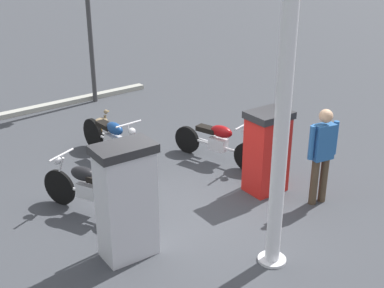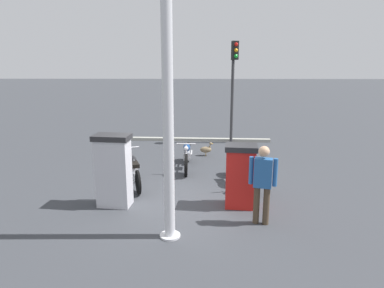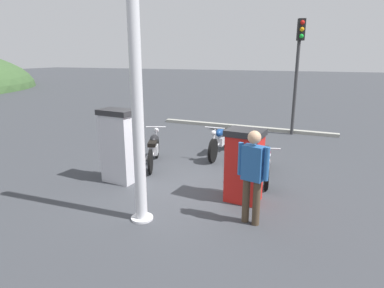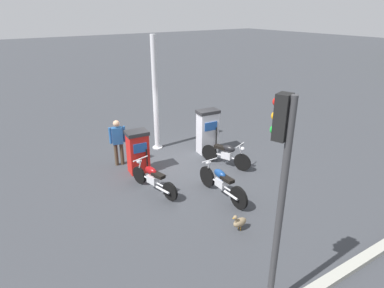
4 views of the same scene
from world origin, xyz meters
name	(u,v)px [view 1 (image 1 of 4)]	position (x,y,z in m)	size (l,w,h in m)	color
ground_plane	(187,208)	(0.00, 0.00, 0.00)	(120.00, 120.00, 0.00)	#383A3F
fuel_pump_near	(267,151)	(-0.42, -1.46, 0.75)	(0.67, 0.78, 1.48)	red
fuel_pump_far	(126,201)	(-0.42, 1.47, 0.87)	(0.63, 0.87, 1.71)	silver
motorcycle_near_pump	(218,141)	(1.01, -1.67, 0.43)	(2.00, 0.65, 0.92)	black
motorcycle_far_pump	(89,187)	(0.94, 1.29, 0.48)	(1.86, 0.83, 0.95)	black
motorcycle_extra	(113,139)	(2.42, -0.14, 0.46)	(2.16, 0.56, 0.97)	black
attendant_person	(322,151)	(-1.30, -1.80, 0.96)	(0.29, 0.57, 1.67)	#473828
wandering_duck	(101,122)	(3.95, -0.79, 0.24)	(0.22, 0.50, 0.50)	#847051
canopy_support_pole	(282,120)	(-1.88, 0.05, 2.11)	(0.40, 0.40, 4.37)	silver
road_edge_kerb	(24,111)	(6.31, 0.00, 0.06)	(0.56, 7.10, 0.12)	#9E9E93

